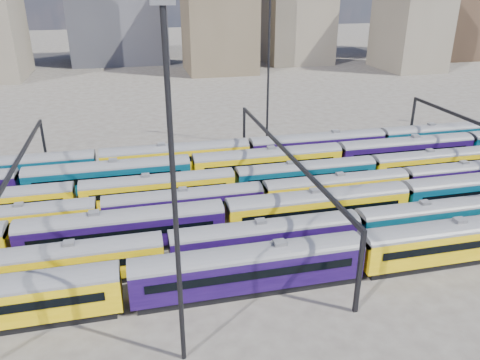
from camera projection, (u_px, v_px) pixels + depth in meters
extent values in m
plane|color=#453F3A|center=(203.00, 218.00, 56.04)|extent=(500.00, 500.00, 0.00)
cube|color=black|center=(248.00, 287.00, 42.86)|extent=(20.11, 2.61, 0.74)
cube|color=#150736|center=(249.00, 269.00, 42.11)|extent=(21.17, 3.07, 3.07)
cylinder|color=#4C4C51|center=(249.00, 255.00, 41.51)|extent=(21.17, 3.07, 3.07)
cube|color=black|center=(253.00, 276.00, 40.58)|extent=(18.63, 0.06, 0.79)
cube|color=black|center=(244.00, 257.00, 43.36)|extent=(18.63, 0.06, 0.79)
cube|color=slate|center=(249.00, 247.00, 41.19)|extent=(1.06, 0.95, 0.37)
cube|color=black|center=(456.00, 257.00, 47.49)|extent=(20.11, 2.61, 0.74)
cube|color=#D1A608|center=(459.00, 241.00, 46.74)|extent=(21.17, 3.07, 3.07)
cylinder|color=#4C4C51|center=(462.00, 227.00, 46.14)|extent=(21.17, 3.07, 3.07)
cube|color=black|center=(470.00, 245.00, 45.20)|extent=(18.63, 0.06, 0.79)
cube|color=black|center=(450.00, 230.00, 47.98)|extent=(18.63, 0.06, 0.79)
cube|color=slate|center=(464.00, 220.00, 45.81)|extent=(1.06, 0.95, 0.37)
cube|color=black|center=(60.00, 281.00, 43.74)|extent=(18.45, 2.39, 0.68)
cube|color=#D1A608|center=(57.00, 265.00, 43.05)|extent=(19.42, 2.82, 2.82)
cylinder|color=#4C4C51|center=(55.00, 252.00, 42.50)|extent=(19.42, 2.82, 2.82)
cube|color=black|center=(55.00, 271.00, 41.64)|extent=(17.09, 0.06, 0.73)
cube|color=black|center=(58.00, 254.00, 44.20)|extent=(17.09, 0.06, 0.73)
cube|color=slate|center=(53.00, 245.00, 42.21)|extent=(0.97, 0.87, 0.34)
cube|color=black|center=(265.00, 254.00, 48.00)|extent=(18.45, 2.39, 0.68)
cube|color=#150736|center=(266.00, 240.00, 47.31)|extent=(19.42, 2.82, 2.82)
cylinder|color=#4C4C51|center=(266.00, 227.00, 46.76)|extent=(19.42, 2.82, 2.82)
cube|color=black|center=(270.00, 244.00, 45.90)|extent=(17.09, 0.06, 0.73)
cube|color=black|center=(262.00, 230.00, 48.45)|extent=(17.09, 0.06, 0.73)
cube|color=slate|center=(266.00, 221.00, 46.46)|extent=(0.97, 0.87, 0.34)
cube|color=black|center=(437.00, 232.00, 52.25)|extent=(18.45, 2.39, 0.68)
cube|color=#043045|center=(440.00, 218.00, 51.56)|extent=(19.42, 2.82, 2.82)
cylinder|color=#4C4C51|center=(442.00, 207.00, 51.01)|extent=(19.42, 2.82, 2.82)
cube|color=black|center=(448.00, 221.00, 50.15)|extent=(17.09, 0.06, 0.73)
cube|color=black|center=(433.00, 210.00, 52.71)|extent=(17.09, 0.06, 0.73)
cube|color=slate|center=(443.00, 201.00, 50.72)|extent=(0.97, 0.87, 0.34)
cube|color=black|center=(125.00, 246.00, 49.48)|extent=(19.98, 2.59, 0.74)
cube|color=#150736|center=(123.00, 230.00, 48.74)|extent=(21.03, 3.05, 3.05)
cylinder|color=#4C4C51|center=(122.00, 217.00, 48.14)|extent=(21.03, 3.05, 3.05)
cube|color=black|center=(123.00, 234.00, 47.21)|extent=(18.51, 0.06, 0.79)
cube|color=black|center=(123.00, 220.00, 49.98)|extent=(18.51, 0.06, 0.79)
cube|color=slate|center=(121.00, 210.00, 47.82)|extent=(1.05, 0.95, 0.37)
cube|color=black|center=(316.00, 223.00, 54.08)|extent=(19.98, 2.59, 0.74)
cube|color=#D1A608|center=(318.00, 209.00, 53.34)|extent=(21.03, 3.05, 3.05)
cylinder|color=#4C4C51|center=(318.00, 197.00, 52.74)|extent=(21.03, 3.05, 3.05)
cube|color=black|center=(323.00, 212.00, 51.81)|extent=(18.51, 0.06, 0.79)
cube|color=black|center=(313.00, 200.00, 54.57)|extent=(18.51, 0.06, 0.79)
cube|color=slate|center=(319.00, 190.00, 52.42)|extent=(1.05, 0.95, 0.37)
cube|color=black|center=(478.00, 204.00, 58.68)|extent=(19.98, 2.59, 0.74)
cube|color=black|center=(473.00, 183.00, 59.17)|extent=(18.51, 0.06, 0.79)
cube|color=black|center=(11.00, 236.00, 51.38)|extent=(17.63, 2.29, 0.65)
cube|color=#D1A608|center=(8.00, 223.00, 50.72)|extent=(18.56, 2.69, 2.69)
cylinder|color=#4C4C51|center=(6.00, 212.00, 50.20)|extent=(18.56, 2.69, 2.69)
cube|color=black|center=(5.00, 226.00, 49.38)|extent=(16.33, 0.06, 0.70)
cube|color=black|center=(10.00, 215.00, 51.82)|extent=(16.33, 0.06, 0.70)
cube|color=slate|center=(4.00, 206.00, 49.91)|extent=(0.93, 0.84, 0.32)
cube|color=black|center=(185.00, 218.00, 55.45)|extent=(17.63, 2.29, 0.65)
cube|color=#150736|center=(184.00, 205.00, 54.80)|extent=(18.56, 2.69, 2.69)
cylinder|color=#4C4C51|center=(184.00, 195.00, 54.27)|extent=(18.56, 2.69, 2.69)
cube|color=black|center=(185.00, 208.00, 53.45)|extent=(16.33, 0.06, 0.70)
cube|color=black|center=(183.00, 198.00, 55.89)|extent=(16.33, 0.06, 0.70)
cube|color=slate|center=(183.00, 189.00, 53.99)|extent=(0.93, 0.84, 0.32)
cube|color=black|center=(335.00, 201.00, 59.53)|extent=(17.63, 2.29, 0.65)
cube|color=#D1A608|center=(336.00, 190.00, 58.87)|extent=(18.56, 2.69, 2.69)
cylinder|color=#4C4C51|center=(337.00, 180.00, 58.34)|extent=(18.56, 2.69, 2.69)
cube|color=black|center=(341.00, 192.00, 57.52)|extent=(16.33, 0.06, 0.70)
cube|color=black|center=(332.00, 183.00, 59.96)|extent=(16.33, 0.06, 0.70)
cube|color=slate|center=(337.00, 174.00, 58.06)|extent=(0.93, 0.84, 0.32)
cube|color=black|center=(465.00, 187.00, 63.60)|extent=(17.63, 2.29, 0.65)
cube|color=#150736|center=(468.00, 176.00, 62.94)|extent=(18.56, 2.69, 2.69)
cylinder|color=#4C4C51|center=(470.00, 167.00, 62.41)|extent=(18.56, 2.69, 2.69)
cube|color=black|center=(475.00, 178.00, 61.59)|extent=(16.33, 0.06, 0.70)
cube|color=black|center=(462.00, 170.00, 64.04)|extent=(16.33, 0.06, 0.70)
cube|color=slate|center=(471.00, 162.00, 62.13)|extent=(0.93, 0.84, 0.32)
cube|color=black|center=(160.00, 202.00, 59.38)|extent=(18.03, 2.34, 0.66)
cube|color=#D1A608|center=(159.00, 190.00, 58.71)|extent=(18.98, 2.75, 2.75)
cylinder|color=#4C4C51|center=(158.00, 180.00, 58.17)|extent=(18.98, 2.75, 2.75)
cube|color=black|center=(160.00, 192.00, 57.33)|extent=(16.70, 0.06, 0.71)
cube|color=black|center=(158.00, 183.00, 59.83)|extent=(16.70, 0.06, 0.71)
cube|color=slate|center=(158.00, 174.00, 57.88)|extent=(0.95, 0.85, 0.33)
cube|color=black|center=(305.00, 187.00, 63.54)|extent=(18.03, 2.34, 0.66)
cube|color=#043045|center=(306.00, 176.00, 62.87)|extent=(18.98, 2.75, 2.75)
cylinder|color=#4C4C51|center=(306.00, 166.00, 62.33)|extent=(18.98, 2.75, 2.75)
cube|color=black|center=(310.00, 178.00, 61.49)|extent=(16.70, 0.06, 0.71)
cube|color=black|center=(302.00, 170.00, 63.99)|extent=(16.70, 0.06, 0.71)
cube|color=slate|center=(307.00, 161.00, 62.04)|extent=(0.95, 0.85, 0.33)
cube|color=black|center=(432.00, 175.00, 67.70)|extent=(18.03, 2.34, 0.66)
cube|color=#D1A608|center=(434.00, 164.00, 67.03)|extent=(18.98, 2.75, 2.75)
cylinder|color=#4C4C51|center=(436.00, 155.00, 66.49)|extent=(18.98, 2.75, 2.75)
cube|color=black|center=(441.00, 165.00, 65.65)|extent=(16.70, 0.06, 0.71)
cube|color=black|center=(429.00, 158.00, 68.15)|extent=(16.70, 0.06, 0.71)
cube|color=slate|center=(437.00, 150.00, 66.20)|extent=(0.95, 0.85, 0.33)
cube|color=black|center=(111.00, 190.00, 62.54)|extent=(20.14, 2.61, 0.74)
cube|color=#043045|center=(109.00, 177.00, 61.79)|extent=(21.20, 3.07, 3.07)
cylinder|color=#4C4C51|center=(108.00, 167.00, 61.19)|extent=(21.20, 3.07, 3.07)
cube|color=black|center=(109.00, 179.00, 60.25)|extent=(18.66, 0.06, 0.80)
cube|color=black|center=(109.00, 170.00, 63.04)|extent=(18.66, 0.06, 0.80)
cube|color=slate|center=(107.00, 161.00, 60.87)|extent=(1.06, 0.95, 0.37)
cube|color=black|center=(267.00, 176.00, 67.18)|extent=(20.14, 2.61, 0.74)
cube|color=#D1A608|center=(268.00, 164.00, 66.43)|extent=(21.20, 3.07, 3.07)
cylinder|color=#4C4C51|center=(268.00, 153.00, 65.82)|extent=(21.20, 3.07, 3.07)
cube|color=black|center=(271.00, 165.00, 64.89)|extent=(18.66, 0.06, 0.80)
cube|color=black|center=(265.00, 157.00, 67.68)|extent=(18.66, 0.06, 0.80)
cube|color=slate|center=(268.00, 148.00, 65.50)|extent=(1.06, 0.95, 0.37)
cube|color=black|center=(403.00, 163.00, 71.81)|extent=(20.14, 2.61, 0.74)
cube|color=#150736|center=(405.00, 152.00, 71.06)|extent=(21.20, 3.07, 3.07)
cylinder|color=#4C4C51|center=(406.00, 142.00, 70.46)|extent=(21.20, 3.07, 3.07)
cube|color=black|center=(411.00, 153.00, 69.52)|extent=(18.66, 0.06, 0.80)
cube|color=black|center=(400.00, 146.00, 72.31)|extent=(18.66, 0.06, 0.80)
cube|color=slate|center=(407.00, 137.00, 70.14)|extent=(1.06, 0.95, 0.37)
cube|color=black|center=(17.00, 185.00, 64.33)|extent=(20.31, 2.64, 0.75)
cube|color=#043045|center=(14.00, 172.00, 63.57)|extent=(21.38, 3.10, 3.10)
cylinder|color=#4C4C51|center=(12.00, 161.00, 62.97)|extent=(21.38, 3.10, 3.10)
cube|color=black|center=(12.00, 173.00, 62.02)|extent=(18.81, 0.06, 0.80)
cube|color=black|center=(16.00, 165.00, 64.83)|extent=(18.81, 0.06, 0.80)
cube|color=slate|center=(11.00, 155.00, 62.64)|extent=(1.07, 0.96, 0.37)
cube|color=black|center=(177.00, 171.00, 69.00)|extent=(20.31, 2.64, 0.75)
cube|color=#D1A608|center=(176.00, 159.00, 68.25)|extent=(21.38, 3.10, 3.10)
cylinder|color=#4C4C51|center=(176.00, 149.00, 67.64)|extent=(21.38, 3.10, 3.10)
cube|color=black|center=(177.00, 160.00, 66.70)|extent=(18.81, 0.06, 0.80)
cube|color=black|center=(175.00, 153.00, 69.51)|extent=(18.81, 0.06, 0.80)
cube|color=slate|center=(175.00, 143.00, 67.31)|extent=(1.07, 0.96, 0.37)
cube|color=black|center=(316.00, 159.00, 73.68)|extent=(20.31, 2.64, 0.75)
cube|color=#150736|center=(317.00, 147.00, 72.92)|extent=(21.38, 3.10, 3.10)
cylinder|color=#4C4C51|center=(318.00, 138.00, 72.31)|extent=(21.38, 3.10, 3.10)
cube|color=black|center=(321.00, 148.00, 71.37)|extent=(18.81, 0.06, 0.80)
cube|color=black|center=(313.00, 142.00, 74.18)|extent=(18.81, 0.06, 0.80)
cube|color=slate|center=(318.00, 133.00, 71.99)|extent=(1.07, 0.96, 0.37)
cube|color=black|center=(439.00, 148.00, 78.35)|extent=(20.31, 2.64, 0.75)
cube|color=#043045|center=(441.00, 137.00, 77.59)|extent=(21.38, 3.10, 3.10)
cylinder|color=#4C4C51|center=(443.00, 128.00, 76.98)|extent=(21.38, 3.10, 3.10)
cube|color=black|center=(447.00, 138.00, 76.04)|extent=(18.81, 0.06, 0.80)
cube|color=black|center=(436.00, 132.00, 78.85)|extent=(18.81, 0.06, 0.80)
cube|color=slate|center=(443.00, 123.00, 76.66)|extent=(1.07, 0.96, 0.37)
cube|color=black|center=(45.00, 146.00, 68.11)|extent=(0.35, 0.35, 8.00)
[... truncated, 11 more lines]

